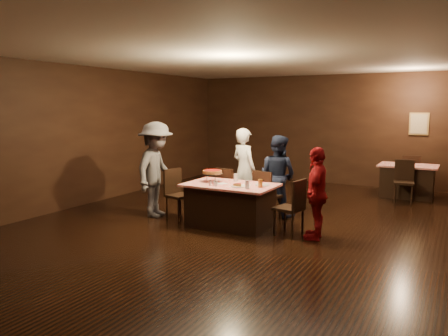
# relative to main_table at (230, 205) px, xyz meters

# --- Properties ---
(room) EXTENTS (10.00, 10.04, 3.02)m
(room) POSITION_rel_main_table_xyz_m (0.37, 0.31, 1.75)
(room) COLOR black
(room) RESTS_ON ground
(main_table) EXTENTS (1.60, 1.00, 0.77)m
(main_table) POSITION_rel_main_table_xyz_m (0.00, 0.00, 0.00)
(main_table) COLOR red
(main_table) RESTS_ON ground
(back_table) EXTENTS (1.30, 0.90, 0.77)m
(back_table) POSITION_rel_main_table_xyz_m (2.47, 4.29, 0.00)
(back_table) COLOR #AD0F0B
(back_table) RESTS_ON ground
(chair_far_left) EXTENTS (0.49, 0.49, 0.95)m
(chair_far_left) POSITION_rel_main_table_xyz_m (-0.40, 0.75, 0.09)
(chair_far_left) COLOR black
(chair_far_left) RESTS_ON ground
(chair_far_right) EXTENTS (0.49, 0.49, 0.95)m
(chair_far_right) POSITION_rel_main_table_xyz_m (0.40, 0.75, 0.09)
(chair_far_right) COLOR black
(chair_far_right) RESTS_ON ground
(chair_end_left) EXTENTS (0.51, 0.51, 0.95)m
(chair_end_left) POSITION_rel_main_table_xyz_m (-1.10, 0.00, 0.09)
(chair_end_left) COLOR black
(chair_end_left) RESTS_ON ground
(chair_end_right) EXTENTS (0.49, 0.49, 0.95)m
(chair_end_right) POSITION_rel_main_table_xyz_m (1.10, 0.00, 0.09)
(chair_end_right) COLOR black
(chair_end_right) RESTS_ON ground
(chair_back_near) EXTENTS (0.47, 0.47, 0.95)m
(chair_back_near) POSITION_rel_main_table_xyz_m (2.47, 3.59, 0.09)
(chair_back_near) COLOR black
(chair_back_near) RESTS_ON ground
(chair_back_far) EXTENTS (0.47, 0.47, 0.95)m
(chair_back_far) POSITION_rel_main_table_xyz_m (2.47, 4.89, 0.09)
(chair_back_far) COLOR black
(chair_back_far) RESTS_ON ground
(diner_white_jacket) EXTENTS (0.73, 0.62, 1.70)m
(diner_white_jacket) POSITION_rel_main_table_xyz_m (-0.31, 1.19, 0.47)
(diner_white_jacket) COLOR white
(diner_white_jacket) RESTS_ON ground
(diner_navy_hoodie) EXTENTS (0.88, 0.75, 1.59)m
(diner_navy_hoodie) POSITION_rel_main_table_xyz_m (0.45, 1.12, 0.41)
(diner_navy_hoodie) COLOR #151C33
(diner_navy_hoodie) RESTS_ON ground
(diner_grey_knit) EXTENTS (0.87, 1.29, 1.84)m
(diner_grey_knit) POSITION_rel_main_table_xyz_m (-1.61, -0.03, 0.54)
(diner_grey_knit) COLOR #5C5B60
(diner_grey_knit) RESTS_ON ground
(diner_red_shirt) EXTENTS (0.50, 0.92, 1.50)m
(diner_red_shirt) POSITION_rel_main_table_xyz_m (1.56, 0.02, 0.36)
(diner_red_shirt) COLOR maroon
(diner_red_shirt) RESTS_ON ground
(pizza_stand) EXTENTS (0.38, 0.38, 0.22)m
(pizza_stand) POSITION_rel_main_table_xyz_m (-0.40, 0.05, 0.57)
(pizza_stand) COLOR black
(pizza_stand) RESTS_ON main_table
(plate_with_slice) EXTENTS (0.25, 0.25, 0.06)m
(plate_with_slice) POSITION_rel_main_table_xyz_m (0.25, -0.18, 0.41)
(plate_with_slice) COLOR white
(plate_with_slice) RESTS_ON main_table
(plate_empty) EXTENTS (0.25, 0.25, 0.01)m
(plate_empty) POSITION_rel_main_table_xyz_m (0.55, 0.15, 0.39)
(plate_empty) COLOR white
(plate_empty) RESTS_ON main_table
(glass_front_right) EXTENTS (0.08, 0.08, 0.14)m
(glass_front_right) POSITION_rel_main_table_xyz_m (0.45, -0.25, 0.46)
(glass_front_right) COLOR silver
(glass_front_right) RESTS_ON main_table
(glass_amber) EXTENTS (0.08, 0.08, 0.14)m
(glass_amber) POSITION_rel_main_table_xyz_m (0.60, -0.05, 0.46)
(glass_amber) COLOR #BF7F26
(glass_amber) RESTS_ON main_table
(glass_back) EXTENTS (0.08, 0.08, 0.14)m
(glass_back) POSITION_rel_main_table_xyz_m (-0.05, 0.30, 0.46)
(glass_back) COLOR silver
(glass_back) RESTS_ON main_table
(condiments) EXTENTS (0.17, 0.10, 0.09)m
(condiments) POSITION_rel_main_table_xyz_m (-0.18, -0.28, 0.43)
(condiments) COLOR silver
(condiments) RESTS_ON main_table
(napkin_center) EXTENTS (0.19, 0.19, 0.01)m
(napkin_center) POSITION_rel_main_table_xyz_m (0.30, 0.00, 0.39)
(napkin_center) COLOR white
(napkin_center) RESTS_ON main_table
(napkin_left) EXTENTS (0.21, 0.21, 0.01)m
(napkin_left) POSITION_rel_main_table_xyz_m (-0.15, -0.05, 0.39)
(napkin_left) COLOR white
(napkin_left) RESTS_ON main_table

